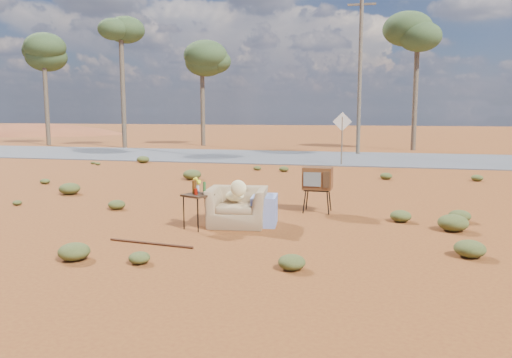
# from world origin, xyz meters

# --- Properties ---
(ground) EXTENTS (140.00, 140.00, 0.00)m
(ground) POSITION_xyz_m (0.00, 0.00, 0.00)
(ground) COLOR brown
(ground) RESTS_ON ground
(highway) EXTENTS (140.00, 7.00, 0.04)m
(highway) POSITION_xyz_m (0.00, 15.00, 0.02)
(highway) COLOR #565659
(highway) RESTS_ON ground
(dirt_mound) EXTENTS (26.00, 18.00, 2.00)m
(dirt_mound) POSITION_xyz_m (-30.00, 34.00, 0.00)
(dirt_mound) COLOR #9B4E25
(dirt_mound) RESTS_ON ground
(armchair) EXTENTS (1.40, 0.99, 0.99)m
(armchair) POSITION_xyz_m (0.27, 0.52, 0.46)
(armchair) COLOR #957751
(armchair) RESTS_ON ground
(tv_unit) EXTENTS (0.64, 0.52, 1.01)m
(tv_unit) POSITION_xyz_m (1.57, 2.12, 0.75)
(tv_unit) COLOR black
(tv_unit) RESTS_ON ground
(side_table) EXTENTS (0.62, 0.62, 0.95)m
(side_table) POSITION_xyz_m (-0.49, 0.05, 0.69)
(side_table) COLOR #372214
(side_table) RESTS_ON ground
(rusty_bar) EXTENTS (1.59, 0.23, 0.04)m
(rusty_bar) POSITION_xyz_m (-0.86, -1.24, 0.02)
(rusty_bar) COLOR #502815
(rusty_bar) RESTS_ON ground
(road_sign) EXTENTS (0.78, 0.06, 2.19)m
(road_sign) POSITION_xyz_m (1.50, 12.00, 1.50)
(road_sign) COLOR brown
(road_sign) RESTS_ON ground
(eucalyptus_far_left) EXTENTS (3.20, 3.20, 7.10)m
(eucalyptus_far_left) POSITION_xyz_m (-18.00, 20.00, 5.94)
(eucalyptus_far_left) COLOR brown
(eucalyptus_far_left) RESTS_ON ground
(eucalyptus_left) EXTENTS (3.20, 3.20, 8.10)m
(eucalyptus_left) POSITION_xyz_m (-12.00, 19.00, 6.92)
(eucalyptus_left) COLOR brown
(eucalyptus_left) RESTS_ON ground
(eucalyptus_near_left) EXTENTS (3.20, 3.20, 6.60)m
(eucalyptus_near_left) POSITION_xyz_m (-8.00, 22.00, 5.45)
(eucalyptus_near_left) COLOR brown
(eucalyptus_near_left) RESTS_ON ground
(eucalyptus_center) EXTENTS (3.20, 3.20, 7.60)m
(eucalyptus_center) POSITION_xyz_m (5.00, 21.00, 6.43)
(eucalyptus_center) COLOR brown
(eucalyptus_center) RESTS_ON ground
(utility_pole_center) EXTENTS (1.40, 0.20, 8.00)m
(utility_pole_center) POSITION_xyz_m (2.00, 17.50, 4.15)
(utility_pole_center) COLOR brown
(utility_pole_center) RESTS_ON ground
(scrub_patch) EXTENTS (17.49, 8.07, 0.33)m
(scrub_patch) POSITION_xyz_m (-0.82, 4.41, 0.14)
(scrub_patch) COLOR #4D5324
(scrub_patch) RESTS_ON ground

